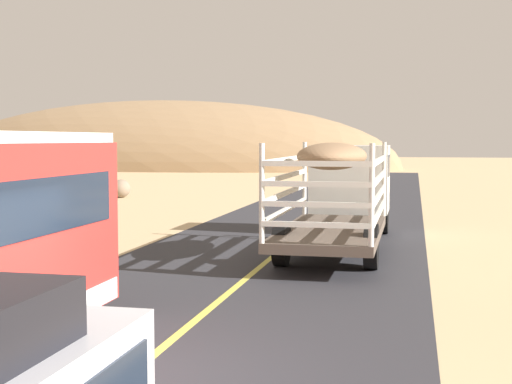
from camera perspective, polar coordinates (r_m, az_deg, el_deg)
name	(u,v)px	position (r m, az deg, el deg)	size (l,w,h in m)	color
ground_plane	(120,384)	(9.67, -10.70, -14.72)	(240.00, 240.00, 0.00)	tan
road_surface	(120,383)	(9.67, -10.70, -14.66)	(8.00, 120.00, 0.02)	#2D2D33
road_centre_line	(120,382)	(9.67, -10.70, -14.59)	(0.16, 117.60, 0.00)	#D8CC4C
livestock_truck	(344,184)	(21.88, 6.98, 0.67)	(2.53, 9.70, 3.02)	silver
boulder_far_horizon	(121,189)	(39.22, -10.64, 0.27)	(0.99, 1.10, 0.98)	#84705B
distant_hill	(156,168)	(79.67, -7.89, 1.91)	(53.11, 20.87, 14.70)	#957553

